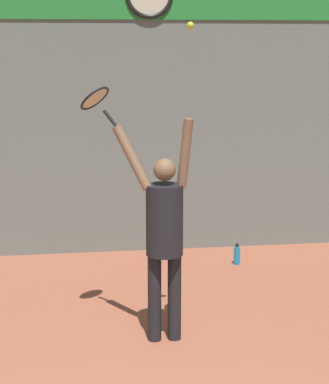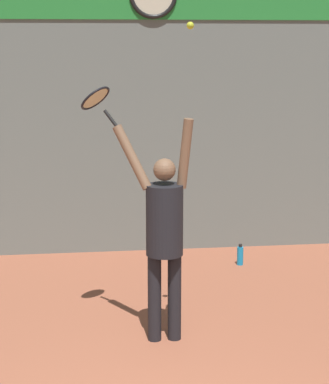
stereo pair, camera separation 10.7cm
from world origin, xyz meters
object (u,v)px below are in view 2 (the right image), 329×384
at_px(tennis_player, 164,229).
at_px(tennis_ball, 190,25).
at_px(tennis_racket, 96,100).
at_px(water_bottle, 240,255).

xyz_separation_m(tennis_player, tennis_ball, (0.22, -0.10, 1.85)).
xyz_separation_m(tennis_player, tennis_racket, (-0.60, 0.35, 1.18)).
bearing_deg(tennis_ball, tennis_racket, 151.33).
distance_m(tennis_player, tennis_racket, 1.37).
distance_m(tennis_player, water_bottle, 2.69).
distance_m(tennis_player, tennis_ball, 1.87).
relative_size(tennis_racket, tennis_ball, 6.32).
bearing_deg(tennis_racket, tennis_player, -30.28).
relative_size(tennis_player, water_bottle, 7.74).
height_order(tennis_player, tennis_racket, tennis_racket).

